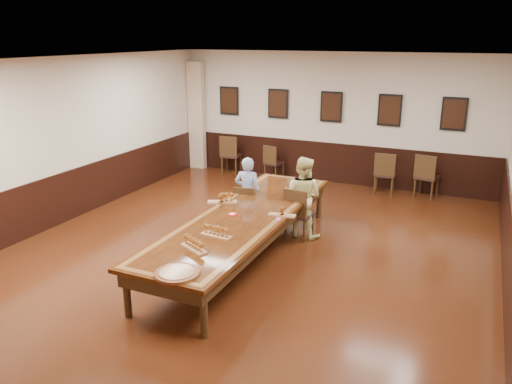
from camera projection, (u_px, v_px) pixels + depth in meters
The scene contains 23 objects.
floor at pixel (244, 257), 8.42m from camera, with size 8.00×10.00×0.02m, color black.
ceiling at pixel (242, 60), 7.45m from camera, with size 8.00×10.00×0.02m, color white.
wall_back at pixel (332, 119), 12.28m from camera, with size 8.00×0.02×3.20m, color beige.
wall_left at pixel (54, 143), 9.52m from camera, with size 0.02×10.00×3.20m, color beige.
chair_man at pixel (247, 207), 9.53m from camera, with size 0.41×0.44×0.87m, color black, non-canonical shape.
chair_woman at pixel (300, 212), 9.09m from camera, with size 0.45×0.49×0.96m, color black, non-canonical shape.
spare_chair_a at pixel (231, 154), 13.38m from camera, with size 0.48×0.53×1.03m, color black, non-canonical shape.
spare_chair_b at pixel (274, 162), 12.88m from camera, with size 0.41×0.45×0.88m, color black, non-canonical shape.
spare_chair_c at pixel (385, 173), 11.62m from camera, with size 0.47×0.51×1.00m, color black, non-canonical shape.
spare_chair_d at pixel (427, 176), 11.36m from camera, with size 0.48×0.52×1.02m, color black, non-canonical shape.
person_man at pixel (248, 193), 9.54m from camera, with size 0.51×0.33×1.39m, color #496AB7.
person_woman at pixel (302, 197), 9.09m from camera, with size 0.75×0.58×1.50m, color beige.
pink_phone at pixel (278, 219), 7.98m from camera, with size 0.06×0.13×0.01m, color #E54CAA.
curtain at pixel (197, 116), 13.64m from camera, with size 0.45×0.18×2.90m, color tan.
wainscoting at pixel (244, 229), 8.27m from camera, with size 8.00×10.00×1.00m.
conference_table at pixel (244, 223), 8.23m from camera, with size 1.40×5.00×0.76m.
posters at pixel (331, 107), 12.13m from camera, with size 6.14×0.04×0.74m.
flight_a at pixel (223, 198), 8.73m from camera, with size 0.53×0.35×0.19m.
flight_b at pixel (282, 212), 8.11m from camera, with size 0.46×0.21×0.17m.
flight_c at pixel (216, 231), 7.28m from camera, with size 0.49×0.20×0.18m.
flight_d at pixel (194, 244), 6.84m from camera, with size 0.49×0.35×0.18m.
red_plate_grp at pixel (232, 214), 8.18m from camera, with size 0.18×0.18×0.02m.
carved_platter at pixel (177, 273), 6.14m from camera, with size 0.69×0.69×0.04m.
Camera 1 is at (3.37, -6.92, 3.58)m, focal length 35.00 mm.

